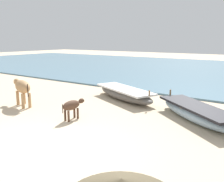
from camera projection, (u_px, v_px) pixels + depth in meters
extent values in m
plane|color=beige|center=(36.00, 156.00, 5.42)|extent=(80.00, 80.00, 0.00)
cube|color=slate|center=(219.00, 72.00, 19.13)|extent=(60.00, 20.00, 0.08)
ellipsoid|color=#8CA5B7|center=(197.00, 113.00, 7.75)|extent=(3.36, 2.89, 0.47)
cube|color=black|center=(197.00, 107.00, 7.71)|extent=(3.01, 2.62, 0.07)
cube|color=olive|center=(192.00, 107.00, 7.97)|extent=(0.59, 0.72, 0.04)
cylinder|color=olive|center=(170.00, 92.00, 9.19)|extent=(0.06, 0.06, 0.20)
ellipsoid|color=#5B5651|center=(124.00, 94.00, 10.43)|extent=(3.60, 2.33, 0.48)
cube|color=white|center=(124.00, 89.00, 10.39)|extent=(3.21, 2.14, 0.07)
cube|color=olive|center=(128.00, 92.00, 10.18)|extent=(0.45, 0.81, 0.04)
cylinder|color=olive|center=(149.00, 93.00, 9.00)|extent=(0.06, 0.06, 0.20)
ellipsoid|color=tan|center=(23.00, 87.00, 9.29)|extent=(1.18, 0.77, 0.48)
ellipsoid|color=tan|center=(17.00, 82.00, 9.85)|extent=(0.41, 0.32, 0.26)
sphere|color=#2D2119|center=(16.00, 82.00, 9.98)|extent=(0.13, 0.13, 0.10)
cylinder|color=tan|center=(18.00, 98.00, 9.57)|extent=(0.11, 0.11, 0.55)
cylinder|color=tan|center=(24.00, 97.00, 9.71)|extent=(0.11, 0.11, 0.55)
cylinder|color=tan|center=(23.00, 101.00, 9.07)|extent=(0.11, 0.11, 0.55)
cylinder|color=tan|center=(30.00, 100.00, 9.21)|extent=(0.11, 0.11, 0.55)
cylinder|color=#2D2119|center=(28.00, 90.00, 8.84)|extent=(0.04, 0.04, 0.45)
ellipsoid|color=#4C3323|center=(71.00, 105.00, 7.77)|extent=(0.29, 0.69, 0.30)
ellipsoid|color=#4C3323|center=(81.00, 101.00, 8.12)|extent=(0.14, 0.23, 0.16)
sphere|color=#2D2119|center=(83.00, 101.00, 8.20)|extent=(0.06, 0.06, 0.06)
cylinder|color=#4C3323|center=(74.00, 113.00, 8.03)|extent=(0.07, 0.07, 0.34)
cylinder|color=#4C3323|center=(78.00, 113.00, 7.94)|extent=(0.07, 0.07, 0.34)
cylinder|color=#4C3323|center=(65.00, 116.00, 7.72)|extent=(0.07, 0.07, 0.34)
cylinder|color=#4C3323|center=(69.00, 116.00, 7.63)|extent=(0.07, 0.07, 0.34)
cylinder|color=#2D2119|center=(63.00, 109.00, 7.49)|extent=(0.02, 0.02, 0.28)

